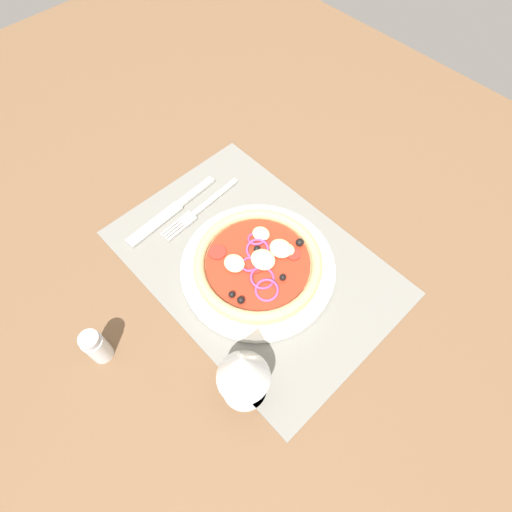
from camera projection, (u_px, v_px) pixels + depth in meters
The scene contains 8 objects.
ground_plane at pixel (254, 266), 70.95cm from camera, with size 190.00×140.00×2.40cm, color brown.
placemat at pixel (254, 262), 69.75cm from camera, with size 47.12×32.22×0.40cm, color slate.
plate at pixel (258, 268), 68.14cm from camera, with size 25.50×25.50×1.31cm, color silver.
pizza at pixel (258, 262), 66.64cm from camera, with size 20.94×20.94×2.68cm.
fork at pixel (198, 211), 74.74cm from camera, with size 2.69×18.06×0.44cm.
knife at pixel (172, 211), 74.75cm from camera, with size 2.92×20.06×0.62cm.
wine_glass at pixel (243, 369), 50.39cm from camera, with size 7.20×7.20×14.90cm.
pepper_shaker at pixel (96, 347), 58.99cm from camera, with size 3.20×3.20×6.70cm.
Camera 1 is at (-25.58, 23.84, 60.55)cm, focal length 28.88 mm.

